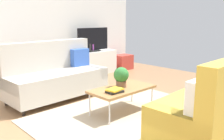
{
  "coord_description": "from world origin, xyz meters",
  "views": [
    {
      "loc": [
        -2.64,
        -2.78,
        1.54
      ],
      "look_at": [
        0.26,
        0.27,
        0.65
      ],
      "focal_mm": 39.59,
      "sensor_mm": 36.0,
      "label": 1
    }
  ],
  "objects_px": {
    "vase_1": "(80,49)",
    "bottle_0": "(87,48)",
    "bottle_1": "(90,48)",
    "tv": "(93,40)",
    "vase_0": "(74,50)",
    "potted_plant": "(121,76)",
    "couch_beige": "(56,76)",
    "bottle_2": "(93,48)",
    "coffee_table": "(122,89)",
    "couch_green": "(216,104)",
    "storage_trunk": "(123,62)",
    "table_book_0": "(115,91)",
    "tv_console": "(93,63)"
  },
  "relations": [
    {
      "from": "tv_console",
      "to": "vase_1",
      "type": "height_order",
      "value": "vase_1"
    },
    {
      "from": "couch_green",
      "to": "table_book_0",
      "type": "bearing_deg",
      "value": 111.05
    },
    {
      "from": "bottle_0",
      "to": "bottle_1",
      "type": "bearing_deg",
      "value": 0.0
    },
    {
      "from": "couch_green",
      "to": "potted_plant",
      "type": "relative_size",
      "value": 5.75
    },
    {
      "from": "couch_beige",
      "to": "coffee_table",
      "type": "xyz_separation_m",
      "value": [
        0.39,
        -1.42,
        -0.05
      ]
    },
    {
      "from": "couch_beige",
      "to": "couch_green",
      "type": "xyz_separation_m",
      "value": [
        0.67,
        -2.84,
        0.01
      ]
    },
    {
      "from": "tv_console",
      "to": "storage_trunk",
      "type": "distance_m",
      "value": 1.11
    },
    {
      "from": "storage_trunk",
      "to": "bottle_0",
      "type": "relative_size",
      "value": 2.48
    },
    {
      "from": "coffee_table",
      "to": "tv",
      "type": "distance_m",
      "value": 2.96
    },
    {
      "from": "bottle_1",
      "to": "bottle_2",
      "type": "xyz_separation_m",
      "value": [
        0.11,
        0.0,
        -0.01
      ]
    },
    {
      "from": "couch_green",
      "to": "tv_console",
      "type": "distance_m",
      "value": 4.13
    },
    {
      "from": "vase_0",
      "to": "vase_1",
      "type": "bearing_deg",
      "value": 0.0
    },
    {
      "from": "table_book_0",
      "to": "vase_1",
      "type": "height_order",
      "value": "vase_1"
    },
    {
      "from": "vase_1",
      "to": "potted_plant",
      "type": "bearing_deg",
      "value": -112.01
    },
    {
      "from": "bottle_1",
      "to": "storage_trunk",
      "type": "bearing_deg",
      "value": -2.78
    },
    {
      "from": "couch_green",
      "to": "bottle_2",
      "type": "distance_m",
      "value": 4.09
    },
    {
      "from": "coffee_table",
      "to": "vase_1",
      "type": "bearing_deg",
      "value": 67.97
    },
    {
      "from": "tv",
      "to": "bottle_1",
      "type": "bearing_deg",
      "value": -171.64
    },
    {
      "from": "tv",
      "to": "vase_0",
      "type": "xyz_separation_m",
      "value": [
        -0.58,
        0.07,
        -0.23
      ]
    },
    {
      "from": "storage_trunk",
      "to": "table_book_0",
      "type": "distance_m",
      "value": 3.8
    },
    {
      "from": "couch_green",
      "to": "bottle_2",
      "type": "relative_size",
      "value": 9.59
    },
    {
      "from": "coffee_table",
      "to": "vase_0",
      "type": "xyz_separation_m",
      "value": [
        0.87,
        2.59,
        0.33
      ]
    },
    {
      "from": "table_book_0",
      "to": "vase_0",
      "type": "distance_m",
      "value": 2.93
    },
    {
      "from": "bottle_0",
      "to": "vase_1",
      "type": "bearing_deg",
      "value": 152.46
    },
    {
      "from": "couch_beige",
      "to": "vase_0",
      "type": "bearing_deg",
      "value": -138.97
    },
    {
      "from": "storage_trunk",
      "to": "vase_1",
      "type": "distance_m",
      "value": 1.59
    },
    {
      "from": "storage_trunk",
      "to": "vase_0",
      "type": "height_order",
      "value": "vase_0"
    },
    {
      "from": "couch_green",
      "to": "bottle_0",
      "type": "height_order",
      "value": "couch_green"
    },
    {
      "from": "vase_1",
      "to": "bottle_0",
      "type": "distance_m",
      "value": 0.2
    },
    {
      "from": "couch_beige",
      "to": "table_book_0",
      "type": "relative_size",
      "value": 8.03
    },
    {
      "from": "tv",
      "to": "bottle_1",
      "type": "distance_m",
      "value": 0.24
    },
    {
      "from": "vase_0",
      "to": "potted_plant",
      "type": "bearing_deg",
      "value": -108.44
    },
    {
      "from": "potted_plant",
      "to": "vase_1",
      "type": "height_order",
      "value": "vase_1"
    },
    {
      "from": "couch_beige",
      "to": "storage_trunk",
      "type": "xyz_separation_m",
      "value": [
        2.94,
        1.02,
        -0.22
      ]
    },
    {
      "from": "tv",
      "to": "bottle_2",
      "type": "bearing_deg",
      "value": -139.03
    },
    {
      "from": "vase_0",
      "to": "vase_1",
      "type": "xyz_separation_m",
      "value": [
        0.18,
        0.0,
        0.0
      ]
    },
    {
      "from": "vase_1",
      "to": "bottle_0",
      "type": "bearing_deg",
      "value": -27.54
    },
    {
      "from": "tv",
      "to": "vase_1",
      "type": "xyz_separation_m",
      "value": [
        -0.4,
        0.07,
        -0.22
      ]
    },
    {
      "from": "vase_0",
      "to": "bottle_2",
      "type": "height_order",
      "value": "bottle_2"
    },
    {
      "from": "couch_green",
      "to": "vase_0",
      "type": "height_order",
      "value": "couch_green"
    },
    {
      "from": "coffee_table",
      "to": "bottle_0",
      "type": "xyz_separation_m",
      "value": [
        1.22,
        2.5,
        0.35
      ]
    },
    {
      "from": "vase_0",
      "to": "bottle_1",
      "type": "relative_size",
      "value": 0.75
    },
    {
      "from": "tv_console",
      "to": "vase_0",
      "type": "bearing_deg",
      "value": 175.07
    },
    {
      "from": "bottle_0",
      "to": "table_book_0",
      "type": "bearing_deg",
      "value": -119.83
    },
    {
      "from": "couch_beige",
      "to": "bottle_1",
      "type": "xyz_separation_m",
      "value": [
        1.7,
        1.08,
        0.31
      ]
    },
    {
      "from": "potted_plant",
      "to": "bottle_2",
      "type": "distance_m",
      "value": 2.83
    },
    {
      "from": "coffee_table",
      "to": "bottle_0",
      "type": "bearing_deg",
      "value": 63.97
    },
    {
      "from": "table_book_0",
      "to": "vase_0",
      "type": "relative_size",
      "value": 1.41
    },
    {
      "from": "bottle_1",
      "to": "bottle_2",
      "type": "bearing_deg",
      "value": 0.0
    },
    {
      "from": "coffee_table",
      "to": "bottle_2",
      "type": "xyz_separation_m",
      "value": [
        1.42,
        2.5,
        0.35
      ]
    }
  ]
}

